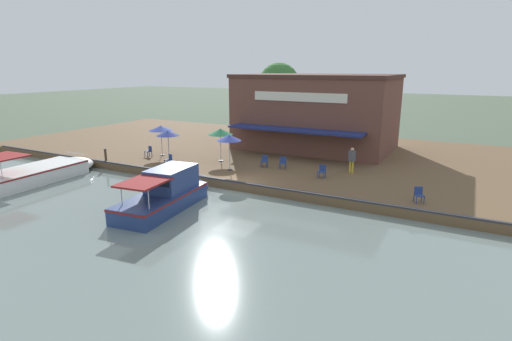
# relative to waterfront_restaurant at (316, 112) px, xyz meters

# --- Properties ---
(ground_plane) EXTENTS (220.00, 220.00, 0.00)m
(ground_plane) POSITION_rel_waterfront_restaurant_xyz_m (13.30, -0.32, -3.85)
(ground_plane) COLOR #4C5B47
(quay_deck) EXTENTS (22.00, 56.00, 0.60)m
(quay_deck) POSITION_rel_waterfront_restaurant_xyz_m (2.30, -0.32, -3.55)
(quay_deck) COLOR brown
(quay_deck) RESTS_ON ground
(quay_edge_fender) EXTENTS (0.20, 50.40, 0.10)m
(quay_edge_fender) POSITION_rel_waterfront_restaurant_xyz_m (13.20, -0.32, -3.20)
(quay_edge_fender) COLOR #2D2D33
(quay_edge_fender) RESTS_ON quay_deck
(waterfront_restaurant) EXTENTS (10.34, 13.28, 6.49)m
(waterfront_restaurant) POSITION_rel_waterfront_restaurant_xyz_m (0.00, 0.00, 0.00)
(waterfront_restaurant) COLOR brown
(waterfront_restaurant) RESTS_ON quay_deck
(patio_umbrella_mid_patio_left) EXTENTS (1.97, 1.97, 2.50)m
(patio_umbrella_mid_patio_left) POSITION_rel_waterfront_restaurant_xyz_m (9.18, -9.97, -0.99)
(patio_umbrella_mid_patio_left) COLOR #B7B7B7
(patio_umbrella_mid_patio_left) RESTS_ON quay_deck
(patio_umbrella_by_entrance) EXTENTS (1.75, 1.75, 2.52)m
(patio_umbrella_by_entrance) POSITION_rel_waterfront_restaurant_xyz_m (10.89, -7.78, -0.98)
(patio_umbrella_by_entrance) COLOR #B7B7B7
(patio_umbrella_by_entrance) RESTS_ON quay_deck
(patio_umbrella_far_corner) EXTENTS (1.93, 1.93, 2.58)m
(patio_umbrella_far_corner) POSITION_rel_waterfront_restaurant_xyz_m (8.65, -4.54, -0.94)
(patio_umbrella_far_corner) COLOR #B7B7B7
(patio_umbrella_far_corner) RESTS_ON quay_deck
(patio_umbrella_near_quay_edge) EXTENTS (1.74, 1.74, 2.58)m
(patio_umbrella_near_quay_edge) POSITION_rel_waterfront_restaurant_xyz_m (10.75, -2.43, -0.92)
(patio_umbrella_near_quay_edge) COLOR #B7B7B7
(patio_umbrella_near_quay_edge) RESTS_ON quay_deck
(cafe_chair_under_first_umbrella) EXTENTS (0.54, 0.54, 0.85)m
(cafe_chair_under_first_umbrella) POSITION_rel_waterfront_restaurant_xyz_m (9.98, -10.67, -2.77)
(cafe_chair_under_first_umbrella) COLOR navy
(cafe_chair_under_first_umbrella) RESTS_ON quay_deck
(cafe_chair_facing_river) EXTENTS (0.44, 0.44, 0.85)m
(cafe_chair_facing_river) POSITION_rel_waterfront_restaurant_xyz_m (9.52, 3.95, -2.77)
(cafe_chair_facing_river) COLOR navy
(cafe_chair_facing_river) RESTS_ON quay_deck
(cafe_chair_far_corner_seat) EXTENTS (0.53, 0.53, 0.85)m
(cafe_chair_far_corner_seat) POSITION_rel_waterfront_restaurant_xyz_m (8.64, -0.76, -2.77)
(cafe_chair_far_corner_seat) COLOR navy
(cafe_chair_far_corner_seat) RESTS_ON quay_deck
(cafe_chair_mid_patio) EXTENTS (0.56, 0.56, 0.85)m
(cafe_chair_mid_patio) POSITION_rel_waterfront_restaurant_xyz_m (11.63, -7.16, -2.77)
(cafe_chair_mid_patio) COLOR navy
(cafe_chair_mid_patio) RESTS_ON quay_deck
(cafe_chair_back_row_seat) EXTENTS (0.55, 0.55, 0.85)m
(cafe_chair_back_row_seat) POSITION_rel_waterfront_restaurant_xyz_m (8.50, 0.66, -2.77)
(cafe_chair_back_row_seat) COLOR navy
(cafe_chair_back_row_seat) RESTS_ON quay_deck
(cafe_chair_beside_entrance) EXTENTS (0.59, 0.59, 0.85)m
(cafe_chair_beside_entrance) POSITION_rel_waterfront_restaurant_xyz_m (11.80, 10.19, -2.77)
(cafe_chair_beside_entrance) COLOR navy
(cafe_chair_beside_entrance) RESTS_ON quay_deck
(person_mid_patio) EXTENTS (0.50, 0.50, 1.76)m
(person_mid_patio) POSITION_rel_waterfront_restaurant_xyz_m (7.36, 5.31, -2.13)
(person_mid_patio) COLOR gold
(person_mid_patio) RESTS_ON quay_deck
(motorboat_second_along) EXTENTS (7.35, 3.08, 2.16)m
(motorboat_second_along) POSITION_rel_waterfront_restaurant_xyz_m (17.45, -2.24, -2.98)
(motorboat_second_along) COLOR navy
(motorboat_second_along) RESTS_ON river_water
(motorboat_outer_channel) EXTENTS (8.76, 3.38, 2.17)m
(motorboat_outer_channel) POSITION_rel_waterfront_restaurant_xyz_m (17.47, -13.70, -3.22)
(motorboat_outer_channel) COLOR white
(motorboat_outer_channel) RESTS_ON river_water
(mooring_post) EXTENTS (0.22, 0.22, 0.99)m
(mooring_post) POSITION_rel_waterfront_restaurant_xyz_m (12.95, -12.33, -2.74)
(mooring_post) COLOR #473323
(mooring_post) RESTS_ON quay_deck
(tree_upstream_bank) EXTENTS (4.52, 4.30, 7.57)m
(tree_upstream_bank) POSITION_rel_waterfront_restaurant_xyz_m (-5.25, -6.44, 2.05)
(tree_upstream_bank) COLOR brown
(tree_upstream_bank) RESTS_ON quay_deck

